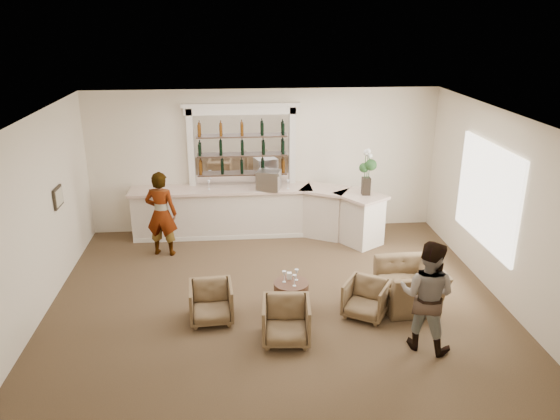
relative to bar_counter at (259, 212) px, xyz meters
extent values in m
plane|color=brown|center=(0.16, -3.00, -0.57)|extent=(8.00, 8.00, 0.00)
cube|color=beige|center=(0.16, 0.50, 1.08)|extent=(8.00, 0.04, 3.30)
cube|color=beige|center=(-3.84, -3.00, 1.08)|extent=(0.04, 7.00, 3.30)
cube|color=beige|center=(4.16, -3.00, 1.08)|extent=(0.04, 7.00, 3.30)
cube|color=white|center=(0.16, -3.00, 2.73)|extent=(8.00, 7.00, 0.04)
cube|color=white|center=(4.13, -2.50, 1.13)|extent=(0.05, 2.40, 1.90)
cube|color=black|center=(-3.81, -1.80, 1.08)|extent=(0.04, 0.46, 0.38)
cube|color=#C1B799|center=(-3.78, -1.80, 1.08)|extent=(0.01, 0.38, 0.30)
cube|color=white|center=(-0.84, 0.15, -0.03)|extent=(4.00, 0.70, 1.08)
cube|color=beige|center=(-0.84, 0.13, 0.54)|extent=(4.10, 0.82, 0.06)
cube|color=white|center=(1.51, -0.08, -0.03)|extent=(1.12, 1.04, 1.08)
cube|color=beige|center=(1.51, -0.10, 0.54)|extent=(1.27, 1.19, 0.06)
cube|color=white|center=(2.21, -0.60, -0.03)|extent=(1.08, 1.14, 1.08)
cube|color=beige|center=(2.21, -0.62, 0.54)|extent=(1.24, 1.29, 0.06)
cube|color=silver|center=(-0.84, -0.18, -0.52)|extent=(4.00, 0.06, 0.10)
cube|color=white|center=(-0.34, 0.48, 1.38)|extent=(2.15, 0.02, 1.65)
cube|color=silver|center=(-1.49, 0.42, 0.88)|extent=(0.14, 0.16, 2.90)
cube|color=silver|center=(0.81, 0.42, 0.88)|extent=(0.14, 0.16, 2.90)
cube|color=silver|center=(-0.34, 0.42, 2.27)|extent=(2.52, 0.16, 0.18)
cube|color=silver|center=(-0.34, 0.42, 2.39)|extent=(2.64, 0.20, 0.08)
cube|color=#37271B|center=(-0.34, 0.37, 0.81)|extent=(2.05, 0.20, 0.03)
cube|color=#37271B|center=(-0.34, 0.37, 1.25)|extent=(2.05, 0.20, 0.03)
cube|color=#37271B|center=(-0.34, 0.37, 1.69)|extent=(2.05, 0.20, 0.03)
cylinder|color=#533624|center=(0.40, -3.36, -0.32)|extent=(0.61, 0.61, 0.50)
imported|color=gray|center=(-2.07, -0.84, 0.34)|extent=(0.74, 0.56, 1.83)
imported|color=gray|center=(2.31, -4.67, 0.31)|extent=(1.08, 1.03, 1.76)
imported|color=brown|center=(-0.97, -3.63, -0.24)|extent=(0.76, 0.78, 0.66)
imported|color=brown|center=(0.22, -4.34, -0.23)|extent=(0.80, 0.82, 0.69)
imported|color=brown|center=(1.64, -3.70, -0.26)|extent=(0.94, 0.95, 0.64)
imported|color=brown|center=(2.49, -3.40, -0.20)|extent=(1.08, 1.22, 0.75)
cube|color=#B9B9BE|center=(0.23, -0.08, 0.79)|extent=(0.60, 0.54, 0.44)
cube|color=black|center=(2.32, -0.61, 0.76)|extent=(0.17, 0.17, 0.39)
cube|color=white|center=(0.38, -3.22, -0.01)|extent=(0.08, 0.08, 0.12)
camera|label=1|loc=(-0.51, -11.71, 4.30)|focal=35.00mm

